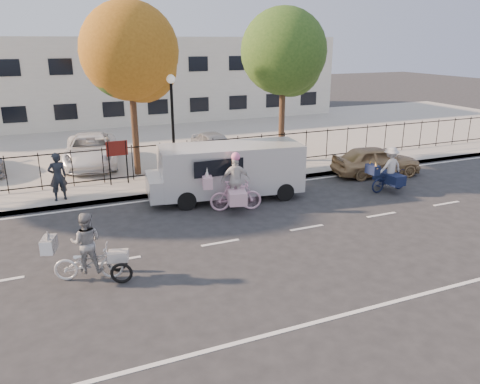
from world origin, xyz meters
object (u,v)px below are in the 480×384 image
lot_car_b (91,150)px  white_van (228,169)px  lamppost (172,109)px  bull_bike (389,174)px  lot_car_d (215,145)px  gold_sedan (376,161)px  unicorn_bike (235,189)px  pedestrian (58,177)px  zebra_trike (88,254)px

lot_car_b → white_van: bearing=-49.2°
lamppost → bull_bike: (7.50, -4.70, -2.39)m
lot_car_d → gold_sedan: bearing=-47.1°
lamppost → unicorn_bike: 5.05m
bull_bike → lot_car_b: bearing=48.4°
pedestrian → lot_car_b: 5.15m
unicorn_bike → lot_car_b: 9.00m
lamppost → white_van: bearing=-67.1°
white_van → gold_sedan: bearing=10.3°
lamppost → unicorn_bike: bearing=-77.5°
white_van → pedestrian: 6.25m
white_van → lamppost: bearing=120.4°
lamppost → pedestrian: lamppost is taller
bull_bike → pedestrian: 12.72m
lot_car_b → gold_sedan: bearing=-20.6°
bull_bike → gold_sedan: (1.02, 2.06, -0.05)m
bull_bike → lot_car_b: (-10.53, 8.39, 0.14)m
lamppost → white_van: size_ratio=0.72×
lot_car_b → lot_car_d: (5.87, -0.91, -0.08)m
gold_sedan → lot_car_b: size_ratio=0.77×
pedestrian → lot_car_b: pedestrian is taller
zebra_trike → bull_bike: bearing=-59.9°
lamppost → white_van: (1.27, -3.00, -1.97)m
pedestrian → lot_car_d: pedestrian is taller
unicorn_bike → white_van: unicorn_bike is taller
white_van → lot_car_d: (1.58, 5.78, -0.36)m
bull_bike → lot_car_b: bull_bike is taller
white_van → gold_sedan: (7.25, 0.36, -0.47)m
lot_car_b → zebra_trike: bearing=-88.6°
zebra_trike → pedestrian: size_ratio=1.16×
unicorn_bike → lot_car_d: bearing=-0.1°
bull_bike → white_van: size_ratio=0.32×
pedestrian → lamppost: bearing=-175.5°
unicorn_bike → lot_car_d: size_ratio=0.58×
zebra_trike → white_van: (5.61, 4.56, 0.45)m
unicorn_bike → lot_car_d: (1.88, 7.16, -0.01)m
lamppost → white_van: 3.81m
zebra_trike → lot_car_b: zebra_trike is taller
lamppost → gold_sedan: (8.52, -2.64, -2.44)m
white_van → gold_sedan: 7.27m
zebra_trike → pedestrian: 6.41m
pedestrian → lot_car_d: (7.56, 3.96, -0.27)m
white_van → pedestrian: (-5.98, 1.82, -0.09)m
gold_sedan → lot_car_b: 13.17m
lamppost → lot_car_d: (2.85, 2.78, -2.33)m
unicorn_bike → gold_sedan: unicorn_bike is taller
bull_bike → lot_car_d: (-4.66, 7.48, 0.06)m
unicorn_bike → bull_bike: (6.53, -0.32, -0.07)m
gold_sedan → pedestrian: bearing=92.5°
lamppost → pedestrian: 5.28m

